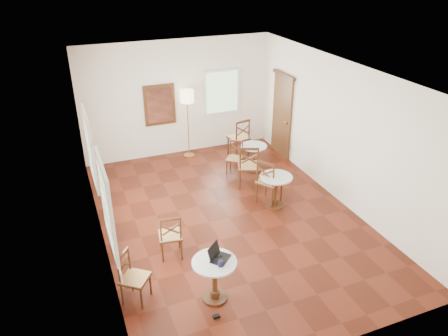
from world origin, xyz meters
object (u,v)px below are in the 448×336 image
at_px(cafe_table_near, 215,276).
at_px(laptop, 218,255).
at_px(navy_mug, 221,263).
at_px(chair_near_a, 170,235).
at_px(chair_back_b, 235,158).
at_px(chair_near_b, 134,278).
at_px(chair_back_a, 239,137).
at_px(mouse, 219,256).
at_px(chair_mid_a, 249,166).
at_px(power_adapter, 216,316).
at_px(water_glass, 212,257).
at_px(chair_mid_b, 269,181).
at_px(cafe_table_mid, 276,188).
at_px(cafe_table_back, 254,155).
at_px(floor_lamp, 187,101).

relative_size(cafe_table_near, laptop, 1.81).
bearing_deg(navy_mug, laptop, 83.12).
distance_m(chair_near_a, chair_back_b, 3.45).
xyz_separation_m(chair_near_a, chair_near_b, (-0.81, -0.84, -0.01)).
distance_m(chair_back_a, mouse, 5.23).
distance_m(chair_mid_a, laptop, 3.61).
xyz_separation_m(mouse, power_adapter, (-0.22, -0.45, -0.73)).
distance_m(chair_near_a, power_adapter, 1.73).
relative_size(chair_near_a, water_glass, 9.47).
bearing_deg(chair_back_b, chair_mid_b, -46.28).
bearing_deg(chair_back_b, cafe_table_mid, -45.01).
xyz_separation_m(cafe_table_near, chair_back_b, (1.97, 3.83, -0.05)).
height_order(mouse, water_glass, water_glass).
bearing_deg(mouse, power_adapter, -122.81).
bearing_deg(power_adapter, mouse, 64.38).
bearing_deg(water_glass, laptop, -0.51).
distance_m(laptop, mouse, 0.04).
bearing_deg(chair_near_b, navy_mug, -77.34).
bearing_deg(water_glass, cafe_table_near, -69.40).
xyz_separation_m(cafe_table_back, chair_back_b, (-0.48, 0.05, -0.01)).
bearing_deg(mouse, navy_mug, -108.93).
distance_m(cafe_table_back, chair_mid_a, 0.83).
height_order(chair_near_a, laptop, laptop).
xyz_separation_m(chair_near_b, chair_mid_b, (3.26, 1.85, 0.08)).
xyz_separation_m(chair_back_a, navy_mug, (-2.41, -4.85, 0.25)).
distance_m(cafe_table_mid, water_glass, 3.00).
height_order(cafe_table_mid, chair_mid_b, chair_mid_b).
height_order(chair_mid_b, floor_lamp, floor_lamp).
bearing_deg(cafe_table_mid, chair_mid_b, 105.48).
bearing_deg(chair_near_a, navy_mug, 115.01).
bearing_deg(chair_back_a, chair_back_b, 50.50).
distance_m(chair_back_b, water_glass, 4.29).
bearing_deg(mouse, laptop, -155.91).
xyz_separation_m(chair_near_b, chair_back_b, (3.13, 3.39, -0.03)).
distance_m(floor_lamp, mouse, 5.30).
xyz_separation_m(cafe_table_near, mouse, (0.09, 0.06, 0.30)).
height_order(cafe_table_back, chair_back_a, chair_back_a).
relative_size(cafe_table_back, chair_near_a, 0.76).
height_order(cafe_table_near, cafe_table_mid, cafe_table_near).
bearing_deg(cafe_table_back, cafe_table_mid, -99.69).
relative_size(water_glass, power_adapter, 0.88).
height_order(chair_mid_a, chair_back_a, chair_mid_a).
height_order(navy_mug, power_adapter, navy_mug).
bearing_deg(navy_mug, floor_lamp, 77.54).
relative_size(laptop, water_glass, 4.30).
xyz_separation_m(chair_back_a, power_adapter, (-2.59, -5.10, -0.50)).
relative_size(chair_near_b, chair_back_b, 1.06).
xyz_separation_m(chair_near_b, chair_mid_a, (3.16, 2.65, 0.09)).
relative_size(chair_near_b, chair_mid_b, 0.84).
distance_m(cafe_table_near, floor_lamp, 5.44).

